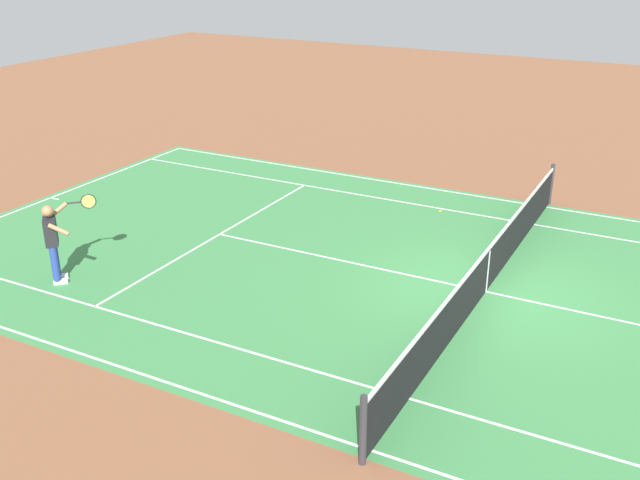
% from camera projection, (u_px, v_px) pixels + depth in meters
% --- Properties ---
extents(ground_plane, '(60.00, 60.00, 0.00)m').
position_uv_depth(ground_plane, '(485.00, 292.00, 14.66)').
color(ground_plane, brown).
extents(court_slab, '(24.20, 11.40, 0.00)m').
position_uv_depth(court_slab, '(485.00, 292.00, 14.66)').
color(court_slab, '#387A42').
rests_on(court_slab, ground_plane).
extents(court_line_markings, '(23.85, 11.05, 0.01)m').
position_uv_depth(court_line_markings, '(485.00, 291.00, 14.66)').
color(court_line_markings, white).
rests_on(court_line_markings, ground_plane).
extents(tennis_net, '(0.10, 11.70, 1.08)m').
position_uv_depth(tennis_net, '(488.00, 269.00, 14.47)').
color(tennis_net, '#2D2D33').
rests_on(tennis_net, ground_plane).
extents(tennis_player_near, '(0.74, 1.13, 1.70)m').
position_uv_depth(tennis_player_near, '(54.00, 239.00, 14.75)').
color(tennis_player_near, navy).
rests_on(tennis_player_near, ground_plane).
extents(tennis_ball, '(0.07, 0.07, 0.07)m').
position_uv_depth(tennis_ball, '(440.00, 211.00, 18.78)').
color(tennis_ball, '#CCE01E').
rests_on(tennis_ball, ground_plane).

